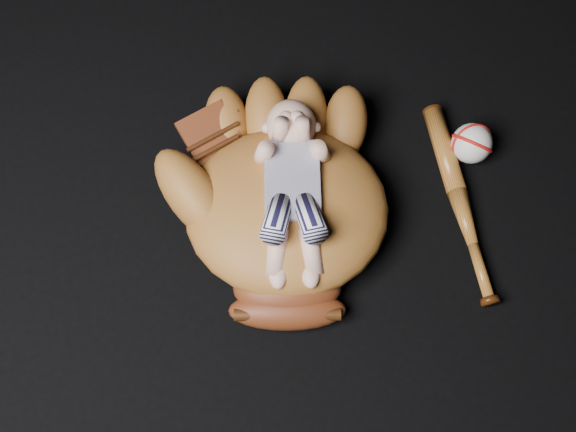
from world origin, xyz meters
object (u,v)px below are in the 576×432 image
Objects in this scene: newborn_baby at (293,194)px; baseball at (472,143)px; baseball_bat at (460,203)px; baseball_glove at (287,205)px.

newborn_baby reaches higher than baseball.
newborn_baby is 4.36× the size of baseball.
baseball_bat is (0.33, -0.03, -0.12)m from newborn_baby.
baseball_glove is at bearing 173.56° from baseball_bat.
baseball_glove is at bearing 172.20° from newborn_baby.
newborn_baby is at bearing -168.69° from baseball.
baseball is (0.06, 0.11, 0.02)m from baseball_bat.
newborn_baby is 0.41m from baseball.
baseball_bat is at bearing 5.67° from baseball_glove.
baseball_bat is 5.24× the size of baseball.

